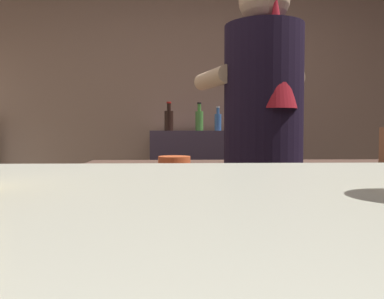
{
  "coord_description": "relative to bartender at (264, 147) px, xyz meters",
  "views": [
    {
      "loc": [
        -0.18,
        -1.4,
        1.1
      ],
      "look_at": [
        -0.16,
        -0.75,
        1.07
      ],
      "focal_mm": 37.35,
      "sensor_mm": 36.0,
      "label": 1
    }
  ],
  "objects": [
    {
      "name": "wall_back",
      "position": [
        -0.19,
        1.89,
        0.32
      ],
      "size": [
        5.2,
        0.1,
        2.7
      ],
      "primitive_type": "cube",
      "color": "#987560",
      "rests_on": "ground"
    },
    {
      "name": "prep_counter",
      "position": [
        0.16,
        0.46,
        -0.57
      ],
      "size": [
        2.1,
        0.6,
        0.91
      ],
      "primitive_type": "cube",
      "color": "brown",
      "rests_on": "ground"
    },
    {
      "name": "back_shelf",
      "position": [
        -0.17,
        1.61,
        -0.48
      ],
      "size": [
        0.84,
        0.36,
        1.09
      ],
      "primitive_type": "cube",
      "color": "#3F3241",
      "rests_on": "ground"
    },
    {
      "name": "bartender",
      "position": [
        0.0,
        0.0,
        0.0
      ],
      "size": [
        0.49,
        0.55,
        1.77
      ],
      "rotation": [
        0.0,
        0.0,
        1.85
      ],
      "color": "#372C2F",
      "rests_on": "ground"
    },
    {
      "name": "mixing_bowl",
      "position": [
        -0.39,
        0.39,
        -0.09
      ],
      "size": [
        0.17,
        0.17,
        0.05
      ],
      "primitive_type": "cylinder",
      "color": "#C8532A",
      "rests_on": "prep_counter"
    },
    {
      "name": "chefs_knife",
      "position": [
        0.28,
        0.41,
        -0.11
      ],
      "size": [
        0.24,
        0.07,
        0.01
      ],
      "primitive_type": "cube",
      "rotation": [
        0.0,
        0.0,
        -0.17
      ],
      "color": "silver",
      "rests_on": "prep_counter"
    },
    {
      "name": "bottle_hot_sauce",
      "position": [
        -0.04,
        1.54,
        0.14
      ],
      "size": [
        0.06,
        0.06,
        0.2
      ],
      "color": "#335B94",
      "rests_on": "back_shelf"
    },
    {
      "name": "bottle_vinegar",
      "position": [
        -0.19,
        1.57,
        0.16
      ],
      "size": [
        0.07,
        0.07,
        0.23
      ],
      "color": "#437E35",
      "rests_on": "back_shelf"
    },
    {
      "name": "bottle_olive_oil",
      "position": [
        -0.44,
        1.55,
        0.16
      ],
      "size": [
        0.07,
        0.07,
        0.24
      ],
      "color": "black",
      "rests_on": "back_shelf"
    },
    {
      "name": "bottle_soy",
      "position": [
        0.04,
        1.56,
        0.14
      ],
      "size": [
        0.06,
        0.06,
        0.18
      ],
      "color": "#2B5B90",
      "rests_on": "back_shelf"
    }
  ]
}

